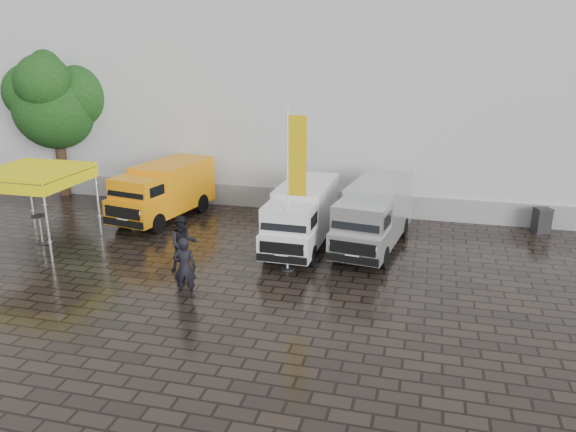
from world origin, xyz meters
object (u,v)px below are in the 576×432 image
Objects in this scene: van_silver at (374,217)px; cocktail_table at (41,230)px; person_front at (185,268)px; van_yellow at (163,193)px; flagpole at (293,182)px; person_tent at (183,244)px; wheelie_bin at (542,220)px; van_white at (301,218)px; canopy_tent at (33,173)px.

van_silver is 4.92× the size of cocktail_table.
van_yellow is at bearing -71.87° from person_front.
van_silver is at bearing -144.14° from person_front.
flagpole is 2.84× the size of person_tent.
cocktail_table is at bearing -34.90° from person_front.
wheelie_bin is 0.53× the size of person_front.
van_yellow reaches higher than person_tent.
person_front is at bearing -114.18° from van_white.
wheelie_bin is 14.41m from person_tent.
person_tent is at bearing -167.77° from wheelie_bin.
person_tent is at bearing -10.18° from canopy_tent.
canopy_tent is at bearing 137.45° from person_tent.
flagpole is (6.82, -4.12, 1.89)m from van_yellow.
canopy_tent is (-3.27, -3.90, 1.54)m from van_yellow.
wheelie_bin is at bearing 18.25° from cocktail_table.
van_white reaches higher than wheelie_bin.
van_white is 4.63m from person_tent.
cocktail_table is (-9.75, -2.14, -0.59)m from van_white.
person_tent is (3.26, -5.08, -0.24)m from van_yellow.
flagpole is 11.19m from wheelie_bin.
canopy_tent is (-9.86, -2.04, 1.58)m from van_white.
flagpole is 5.32× the size of wheelie_bin.
canopy_tent reaches higher than person_front.
cocktail_table reaches higher than wheelie_bin.
wheelie_bin is at bearing 18.51° from van_yellow.
person_tent reaches higher than cocktail_table.
wheelie_bin is 14.74m from person_front.
wheelie_bin is at bearing -154.04° from person_front.
cocktail_table is at bearing -117.79° from van_yellow.
van_yellow is 15.85m from wheelie_bin.
canopy_tent reaches higher than wheelie_bin.
person_front reaches higher than wheelie_bin.
person_front is at bearing -96.71° from person_tent.
van_silver is at bearing 12.39° from cocktail_table.
van_silver is 7.07m from person_tent.
van_yellow is at bearing 51.71° from cocktail_table.
flagpole is 10.30m from cocktail_table.
canopy_tent is at bearing -35.28° from person_front.
van_white is 9.99m from wheelie_bin.
person_tent is at bearing -9.46° from cocktail_table.
van_yellow is 2.70× the size of person_tent.
canopy_tent reaches higher than cocktail_table.
cocktail_table is 6.52m from person_tent.
person_front is (-2.40, -5.13, -0.20)m from van_white.
flagpole is at bearing -83.21° from van_white.
person_front reaches higher than cocktail_table.
canopy_tent is 20.04m from wheelie_bin.
van_silver is at bearing 49.68° from flagpole.
person_tent is at bearing -46.79° from van_yellow.
van_yellow is 5.14m from cocktail_table.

